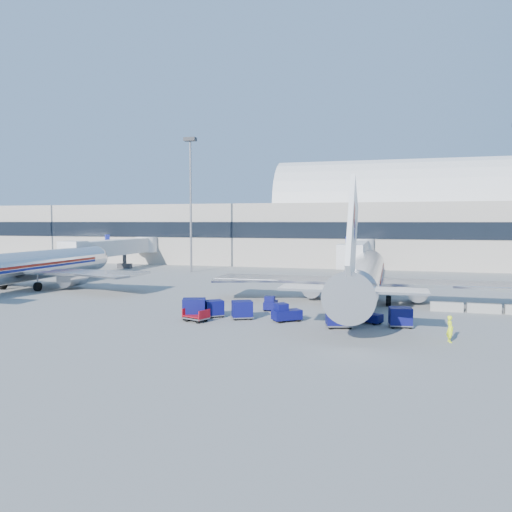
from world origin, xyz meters
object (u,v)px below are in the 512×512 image
(jetbridge_mid, at_px, (118,248))
(tug_lead, at_px, (286,313))
(tug_left, at_px, (270,304))
(cart_train_a, at_px, (242,309))
(tug_right, at_px, (369,316))
(barrier_mid, at_px, (484,308))
(airliner_main, at_px, (363,276))
(airliner_mid, at_px, (25,266))
(cart_train_b, at_px, (214,308))
(cart_solo_far, at_px, (400,317))
(cart_open_red, at_px, (196,317))
(jetbridge_near, at_px, (357,251))
(cart_solo_near, at_px, (339,316))
(mast_west, at_px, (191,185))
(ramp_worker, at_px, (450,329))
(barrier_near, at_px, (447,307))
(cart_train_c, at_px, (194,308))

(jetbridge_mid, xyz_separation_m, tug_lead, (38.49, -37.60, -3.19))
(tug_left, relative_size, cart_train_a, 0.98)
(tug_right, bearing_deg, barrier_mid, 64.63)
(airliner_main, relative_size, tug_right, 16.01)
(airliner_mid, distance_m, cart_train_b, 31.50)
(cart_solo_far, relative_size, cart_open_red, 0.84)
(tug_lead, bearing_deg, jetbridge_near, 47.36)
(cart_train_a, height_order, cart_train_b, cart_train_a)
(cart_solo_near, bearing_deg, airliner_main, 69.32)
(cart_solo_near, relative_size, cart_open_red, 1.00)
(barrier_mid, bearing_deg, airliner_mid, 177.31)
(cart_solo_far, bearing_deg, cart_train_a, 171.87)
(mast_west, relative_size, cart_train_b, 10.41)
(jetbridge_near, height_order, ramp_worker, jetbridge_near)
(jetbridge_mid, height_order, cart_solo_near, jetbridge_mid)
(barrier_mid, height_order, cart_solo_near, cart_solo_near)
(airliner_main, bearing_deg, mast_west, 139.64)
(barrier_near, bearing_deg, barrier_mid, 0.00)
(barrier_near, height_order, tug_lead, tug_lead)
(cart_solo_near, bearing_deg, cart_open_red, 168.34)
(barrier_near, xyz_separation_m, cart_train_b, (-20.59, -8.58, 0.36))
(barrier_mid, bearing_deg, mast_west, 145.86)
(jetbridge_mid, distance_m, cart_open_red, 50.54)
(airliner_main, xyz_separation_m, barrier_mid, (11.30, -2.51, -2.48))
(cart_train_b, xyz_separation_m, cart_open_red, (-0.73, -2.32, -0.42))
(cart_open_red, bearing_deg, cart_train_b, 93.89)
(barrier_near, distance_m, ramp_worker, 13.01)
(mast_west, height_order, cart_train_b, mast_west)
(barrier_near, distance_m, tug_lead, 16.46)
(cart_train_c, bearing_deg, cart_train_b, 26.78)
(cart_solo_near, relative_size, ramp_worker, 1.26)
(barrier_mid, xyz_separation_m, cart_solo_near, (-12.52, -10.15, 0.53))
(barrier_near, height_order, cart_solo_near, cart_solo_near)
(mast_west, relative_size, barrier_near, 7.53)
(barrier_near, xyz_separation_m, cart_open_red, (-21.32, -10.89, -0.06))
(jetbridge_near, relative_size, cart_solo_near, 11.30)
(cart_train_b, bearing_deg, cart_train_c, -172.36)
(airliner_main, xyz_separation_m, mast_west, (-30.00, 25.49, 11.87))
(airliner_main, height_order, mast_west, mast_west)
(jetbridge_near, xyz_separation_m, tug_left, (-6.08, -32.59, -3.28))
(cart_train_a, height_order, cart_solo_near, cart_solo_near)
(cart_train_a, bearing_deg, mast_west, 93.33)
(jetbridge_mid, height_order, ramp_worker, jetbridge_mid)
(airliner_mid, xyz_separation_m, cart_solo_near, (40.78, -12.66, -1.94))
(mast_west, distance_m, cart_solo_far, 51.66)
(airliner_mid, xyz_separation_m, tug_right, (43.04, -10.06, -2.31))
(airliner_mid, relative_size, cart_solo_far, 18.22)
(cart_train_a, relative_size, cart_open_red, 0.93)
(jetbridge_mid, distance_m, cart_train_a, 51.17)
(barrier_near, xyz_separation_m, cart_train_c, (-21.92, -9.92, 0.53))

